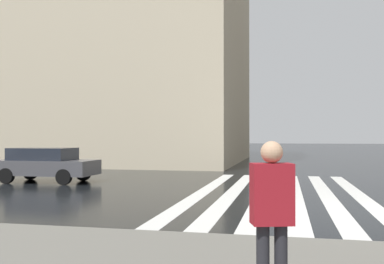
# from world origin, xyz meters

# --- Properties ---
(ground_plane) EXTENTS (220.00, 220.00, 0.00)m
(ground_plane) POSITION_xyz_m (0.00, 0.00, 0.00)
(ground_plane) COLOR black
(zebra_crossing) EXTENTS (13.00, 5.50, 0.01)m
(zebra_crossing) POSITION_xyz_m (4.00, 2.12, 0.00)
(zebra_crossing) COLOR silver
(zebra_crossing) RESTS_ON ground_plane
(haussmann_block_mid) EXTENTS (16.87, 23.99, 25.01)m
(haussmann_block_mid) POSITION_xyz_m (20.94, 17.15, 12.25)
(haussmann_block_mid) COLOR beige
(haussmann_block_mid) RESTS_ON ground_plane
(car_dark_grey) EXTENTS (1.85, 4.10, 1.41)m
(car_dark_grey) POSITION_xyz_m (5.50, 11.57, 0.76)
(car_dark_grey) COLOR #4C4C51
(car_dark_grey) RESTS_ON ground_plane
(pedestrian_approaching_kerb) EXTENTS (0.34, 0.45, 1.68)m
(pedestrian_approaching_kerb) POSITION_xyz_m (-6.30, 2.03, 1.14)
(pedestrian_approaching_kerb) COLOR maroon
(pedestrian_approaching_kerb) RESTS_ON sidewalk_pavement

